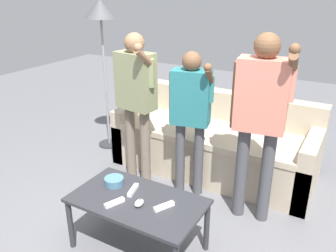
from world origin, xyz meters
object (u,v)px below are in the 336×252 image
object	(u,v)px
player_right	(261,109)
coffee_table	(137,205)
game_remote_wand_near	(133,190)
game_remote_nunchuk	(139,203)
game_remote_wand_spare	(164,206)
snack_bowl	(114,181)
player_left	(136,92)
player_center	(191,108)
couch	(215,144)
floor_lamp	(101,19)
game_remote_wand_far	(114,203)

from	to	relation	value
player_right	coffee_table	bearing A→B (deg)	-127.20
game_remote_wand_near	coffee_table	bearing A→B (deg)	-39.06
game_remote_nunchuk	game_remote_wand_spare	world-z (taller)	game_remote_nunchuk
snack_bowl	player_left	bearing A→B (deg)	111.72
coffee_table	game_remote_wand_spare	xyz separation A→B (m)	(0.23, 0.00, 0.07)
game_remote_wand_near	player_left	bearing A→B (deg)	122.27
coffee_table	player_center	xyz separation A→B (m)	(-0.02, 0.93, 0.49)
snack_bowl	player_right	bearing A→B (deg)	39.63
game_remote_wand_spare	snack_bowl	bearing A→B (deg)	171.36
couch	floor_lamp	size ratio (longest dim) A/B	1.20
game_remote_nunchuk	player_right	bearing A→B (deg)	57.33
game_remote_wand_far	game_remote_wand_spare	world-z (taller)	same
player_left	game_remote_wand_spare	world-z (taller)	player_left
floor_lamp	game_remote_wand_spare	distance (m)	2.44
player_left	snack_bowl	bearing A→B (deg)	-68.28
player_center	game_remote_wand_near	size ratio (longest dim) A/B	8.48
snack_bowl	player_left	world-z (taller)	player_left
game_remote_wand_near	game_remote_wand_spare	world-z (taller)	same
couch	game_remote_wand_near	distance (m)	1.44
couch	game_remote_nunchuk	world-z (taller)	couch
player_left	game_remote_wand_near	bearing A→B (deg)	-57.73
coffee_table	game_remote_wand_far	size ratio (longest dim) A/B	6.28
snack_bowl	coffee_table	bearing A→B (deg)	-16.32
couch	player_left	world-z (taller)	player_left
snack_bowl	game_remote_wand_far	xyz separation A→B (m)	(0.17, -0.22, -0.01)
couch	player_center	size ratio (longest dim) A/B	1.52
player_left	couch	bearing A→B (deg)	45.38
couch	game_remote_nunchuk	distance (m)	1.57
coffee_table	player_left	xyz separation A→B (m)	(-0.60, 0.88, 0.57)
player_center	game_remote_wand_spare	xyz separation A→B (m)	(0.26, -0.93, -0.42)
player_right	game_remote_wand_spare	bearing A→B (deg)	-115.92
coffee_table	couch	bearing A→B (deg)	89.59
game_remote_wand_far	floor_lamp	bearing A→B (deg)	130.37
couch	floor_lamp	world-z (taller)	floor_lamp
game_remote_nunchuk	game_remote_wand_far	bearing A→B (deg)	-155.33
coffee_table	player_right	bearing A→B (deg)	52.80
player_left	game_remote_wand_far	xyz separation A→B (m)	(0.49, -1.02, -0.50)
coffee_table	game_remote_nunchuk	world-z (taller)	game_remote_nunchuk
snack_bowl	game_remote_nunchuk	world-z (taller)	snack_bowl
snack_bowl	player_left	xyz separation A→B (m)	(-0.32, 0.80, 0.49)
couch	game_remote_nunchuk	size ratio (longest dim) A/B	24.59
game_remote_nunchuk	floor_lamp	xyz separation A→B (m)	(-1.48, 1.47, 1.11)
game_remote_wand_far	player_center	bearing A→B (deg)	85.57
game_remote_nunchuk	floor_lamp	distance (m)	2.36
player_center	player_right	world-z (taller)	player_right
player_left	player_right	xyz separation A→B (m)	(1.24, -0.04, 0.05)
player_left	game_remote_wand_spare	bearing A→B (deg)	-46.56
player_left	player_center	distance (m)	0.58
couch	player_center	bearing A→B (deg)	-93.52
game_remote_wand_near	snack_bowl	bearing A→B (deg)	176.32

